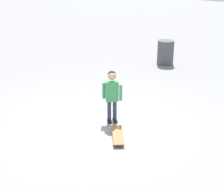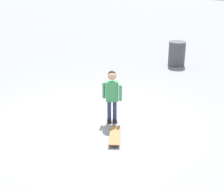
# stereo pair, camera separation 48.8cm
# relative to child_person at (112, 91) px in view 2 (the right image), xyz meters

# --- Properties ---
(ground_plane) EXTENTS (50.00, 50.00, 0.00)m
(ground_plane) POSITION_rel_child_person_xyz_m (0.41, -0.14, -0.66)
(ground_plane) COLOR gray
(child_person) EXTENTS (0.28, 0.39, 1.06)m
(child_person) POSITION_rel_child_person_xyz_m (0.00, 0.00, 0.00)
(child_person) COLOR #2D3351
(child_person) RESTS_ON ground
(skateboard) EXTENTS (0.70, 0.60, 0.07)m
(skateboard) POSITION_rel_child_person_xyz_m (0.51, 0.49, -0.60)
(skateboard) COLOR olive
(skateboard) RESTS_ON ground
(trash_bin) EXTENTS (0.51, 0.51, 0.75)m
(trash_bin) POSITION_rel_child_person_xyz_m (-4.38, -1.06, -0.28)
(trash_bin) COLOR #4C4C51
(trash_bin) RESTS_ON ground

